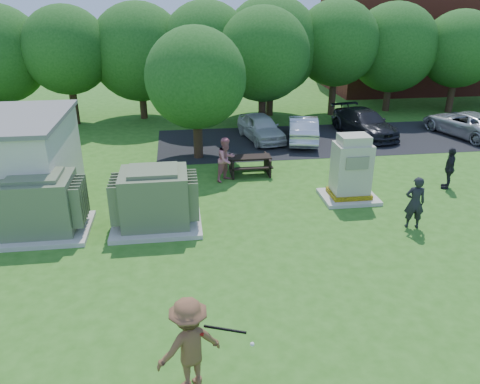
{
  "coord_description": "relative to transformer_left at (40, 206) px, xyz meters",
  "views": [
    {
      "loc": [
        -1.9,
        -10.01,
        7.36
      ],
      "look_at": [
        0.0,
        4.0,
        1.3
      ],
      "focal_mm": 35.0,
      "sensor_mm": 36.0,
      "label": 1
    }
  ],
  "objects": [
    {
      "name": "ground",
      "position": [
        6.5,
        -4.5,
        -0.97
      ],
      "size": [
        120.0,
        120.0,
        0.0
      ],
      "primitive_type": "plane",
      "color": "#2D6619",
      "rests_on": "ground"
    },
    {
      "name": "brick_building",
      "position": [
        24.5,
        22.5,
        3.03
      ],
      "size": [
        15.0,
        8.0,
        8.0
      ],
      "primitive_type": "cube",
      "color": "maroon",
      "rests_on": "ground"
    },
    {
      "name": "parking_strip",
      "position": [
        13.5,
        9.0,
        -0.96
      ],
      "size": [
        20.0,
        6.0,
        0.01
      ],
      "primitive_type": "cube",
      "color": "#232326",
      "rests_on": "ground"
    },
    {
      "name": "transformer_left",
      "position": [
        0.0,
        0.0,
        0.0
      ],
      "size": [
        3.0,
        2.4,
        2.07
      ],
      "color": "beige",
      "rests_on": "ground"
    },
    {
      "name": "transformer_right",
      "position": [
        3.7,
        0.0,
        0.0
      ],
      "size": [
        3.0,
        2.4,
        2.07
      ],
      "color": "beige",
      "rests_on": "ground"
    },
    {
      "name": "generator_cabinet",
      "position": [
        10.98,
        1.3,
        0.14
      ],
      "size": [
        2.09,
        1.71,
        2.54
      ],
      "color": "beige",
      "rests_on": "ground"
    },
    {
      "name": "picnic_table",
      "position": [
        7.6,
        4.51,
        -0.48
      ],
      "size": [
        1.85,
        1.39,
        0.79
      ],
      "color": "black",
      "rests_on": "ground"
    },
    {
      "name": "batter",
      "position": [
        4.59,
        -7.25,
        0.06
      ],
      "size": [
        1.52,
        1.2,
        2.07
      ],
      "primitive_type": "imported",
      "rotation": [
        0.0,
        0.0,
        3.51
      ],
      "color": "brown",
      "rests_on": "ground"
    },
    {
      "name": "person_by_generator",
      "position": [
        12.27,
        -1.28,
        -0.06
      ],
      "size": [
        0.74,
        0.56,
        1.83
      ],
      "primitive_type": "imported",
      "rotation": [
        0.0,
        0.0,
        2.95
      ],
      "color": "black",
      "rests_on": "ground"
    },
    {
      "name": "person_at_picnic",
      "position": [
        6.51,
        3.82,
        -0.03
      ],
      "size": [
        1.16,
        1.13,
        1.88
      ],
      "primitive_type": "imported",
      "rotation": [
        0.0,
        0.0,
        0.7
      ],
      "color": "#BF6572",
      "rests_on": "ground"
    },
    {
      "name": "person_walking_right",
      "position": [
        15.3,
        1.81,
        -0.12
      ],
      "size": [
        0.86,
        1.07,
        1.7
      ],
      "primitive_type": "imported",
      "rotation": [
        0.0,
        0.0,
        4.18
      ],
      "color": "black",
      "rests_on": "ground"
    },
    {
      "name": "car_white",
      "position": [
        8.99,
        9.49,
        -0.28
      ],
      "size": [
        2.37,
        4.29,
        1.38
      ],
      "primitive_type": "imported",
      "rotation": [
        0.0,
        0.0,
        0.19
      ],
      "color": "silver",
      "rests_on": "ground"
    },
    {
      "name": "car_silver_a",
      "position": [
        11.15,
        8.91,
        -0.28
      ],
      "size": [
        2.35,
        4.41,
        1.38
      ],
      "primitive_type": "imported",
      "rotation": [
        0.0,
        0.0,
        2.92
      ],
      "color": "silver",
      "rests_on": "ground"
    },
    {
      "name": "car_dark",
      "position": [
        14.81,
        9.57,
        -0.27
      ],
      "size": [
        2.84,
        5.12,
        1.4
      ],
      "primitive_type": "imported",
      "rotation": [
        0.0,
        0.0,
        0.19
      ],
      "color": "black",
      "rests_on": "ground"
    },
    {
      "name": "car_silver_b",
      "position": [
        20.31,
        8.83,
        -0.3
      ],
      "size": [
        3.55,
        5.27,
        1.34
      ],
      "primitive_type": "imported",
      "rotation": [
        0.0,
        0.0,
        3.44
      ],
      "color": "silver",
      "rests_on": "ground"
    },
    {
      "name": "batting_equipment",
      "position": [
        5.27,
        -7.29,
        0.31
      ],
      "size": [
        1.22,
        0.36,
        0.49
      ],
      "color": "black",
      "rests_on": "ground"
    },
    {
      "name": "tree_row",
      "position": [
        8.25,
        14.0,
        3.18
      ],
      "size": [
        41.3,
        13.3,
        7.3
      ],
      "color": "#47301E",
      "rests_on": "ground"
    }
  ]
}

